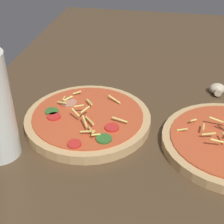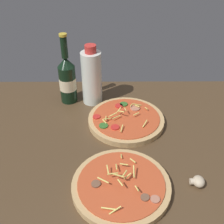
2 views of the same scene
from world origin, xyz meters
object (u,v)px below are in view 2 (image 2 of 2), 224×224
object	(u,v)px
pizza_near	(121,185)
oil_bottle	(92,77)
beer_bottle	(67,79)
mushroom_left	(198,181)
pizza_far	(126,120)

from	to	relation	value
pizza_near	oil_bottle	distance (cm)	42.76
pizza_near	oil_bottle	size ratio (longest dim) A/B	1.15
pizza_near	oil_bottle	world-z (taller)	oil_bottle
beer_bottle	mushroom_left	size ratio (longest dim) A/B	6.74
beer_bottle	mushroom_left	xyz separation A→B (cm)	(37.76, -40.23, -7.78)
beer_bottle	pizza_far	bearing A→B (deg)	-33.70
oil_bottle	mushroom_left	world-z (taller)	oil_bottle
pizza_near	mushroom_left	distance (cm)	19.76
pizza_far	oil_bottle	world-z (taller)	oil_bottle
pizza_far	oil_bottle	distance (cm)	19.82
pizza_far	beer_bottle	size ratio (longest dim) A/B	0.99
pizza_near	pizza_far	distance (cm)	27.68
beer_bottle	oil_bottle	size ratio (longest dim) A/B	1.17
pizza_near	pizza_far	size ratio (longest dim) A/B	1.00
pizza_near	beer_bottle	xyz separation A→B (cm)	(-18.03, 41.25, 8.01)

